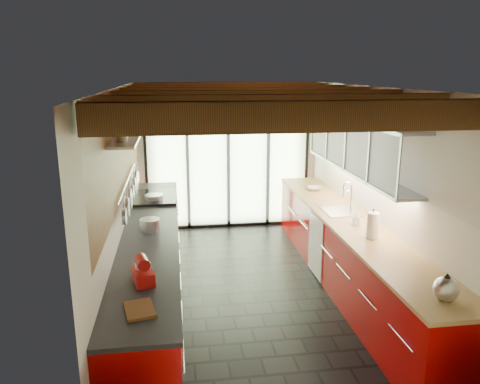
{
  "coord_description": "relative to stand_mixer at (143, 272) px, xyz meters",
  "views": [
    {
      "loc": [
        -0.95,
        -5.47,
        2.79
      ],
      "look_at": [
        -0.12,
        0.4,
        1.25
      ],
      "focal_mm": 35.0,
      "sensor_mm": 36.0,
      "label": 1
    }
  ],
  "objects": [
    {
      "name": "upper_cabinets_right",
      "position": [
        2.7,
        1.76,
        0.83
      ],
      "size": [
        0.34,
        3.0,
        3.0
      ],
      "color": "silver",
      "rests_on": "ground"
    },
    {
      "name": "range_stove",
      "position": [
        -0.01,
        2.91,
        -0.55
      ],
      "size": [
        0.66,
        0.9,
        0.97
      ],
      "color": "silver",
      "rests_on": "ground"
    },
    {
      "name": "paper_towel",
      "position": [
        2.54,
        0.8,
        0.05
      ],
      "size": [
        0.17,
        0.17,
        0.36
      ],
      "color": "white",
      "rests_on": "right_counter"
    },
    {
      "name": "room_shell",
      "position": [
        1.27,
        1.46,
        0.63
      ],
      "size": [
        5.5,
        5.5,
        5.5
      ],
      "color": "silver",
      "rests_on": "ground"
    },
    {
      "name": "soap_bottle",
      "position": [
        2.54,
        1.29,
        -0.02
      ],
      "size": [
        0.1,
        0.1,
        0.17
      ],
      "primitive_type": "imported",
      "rotation": [
        0.0,
        0.0,
        -0.27
      ],
      "color": "silver",
      "rests_on": "right_counter"
    },
    {
      "name": "kettle",
      "position": [
        2.54,
        -0.7,
        0.01
      ],
      "size": [
        0.24,
        0.28,
        0.25
      ],
      "color": "silver",
      "rests_on": "right_counter"
    },
    {
      "name": "left_counter",
      "position": [
        -0.01,
        1.46,
        -0.56
      ],
      "size": [
        0.68,
        5.0,
        0.92
      ],
      "color": "#AD0707",
      "rests_on": "ground"
    },
    {
      "name": "pot_small",
      "position": [
        0.0,
        2.74,
        -0.05
      ],
      "size": [
        0.28,
        0.28,
        0.1
      ],
      "primitive_type": "cylinder",
      "rotation": [
        0.0,
        0.0,
        0.02
      ],
      "color": "silver",
      "rests_on": "left_counter"
    },
    {
      "name": "ground",
      "position": [
        1.27,
        1.46,
        -1.02
      ],
      "size": [
        5.5,
        5.5,
        0.0
      ],
      "primitive_type": "plane",
      "color": "black",
      "rests_on": "ground"
    },
    {
      "name": "left_wall_fixtures",
      "position": [
        -0.2,
        1.75,
        0.76
      ],
      "size": [
        0.28,
        2.6,
        0.96
      ],
      "color": "silver",
      "rests_on": "ground"
    },
    {
      "name": "ceiling_beams",
      "position": [
        1.27,
        1.84,
        1.44
      ],
      "size": [
        3.14,
        5.06,
        4.9
      ],
      "color": "#593316",
      "rests_on": "ground"
    },
    {
      "name": "sink_assembly",
      "position": [
        2.56,
        1.86,
        -0.06
      ],
      "size": [
        0.45,
        0.52,
        0.43
      ],
      "color": "silver",
      "rests_on": "right_counter"
    },
    {
      "name": "pot_large",
      "position": [
        0.0,
        1.41,
        -0.03
      ],
      "size": [
        0.28,
        0.28,
        0.15
      ],
      "primitive_type": "cylinder",
      "rotation": [
        0.0,
        0.0,
        0.15
      ],
      "color": "silver",
      "rests_on": "left_counter"
    },
    {
      "name": "stand_mixer",
      "position": [
        0.0,
        0.0,
        0.0
      ],
      "size": [
        0.23,
        0.32,
        0.26
      ],
      "color": "red",
      "rests_on": "left_counter"
    },
    {
      "name": "bowl",
      "position": [
        2.54,
        3.07,
        -0.08
      ],
      "size": [
        0.26,
        0.26,
        0.06
      ],
      "primitive_type": "imported",
      "rotation": [
        0.0,
        0.0,
        -0.15
      ],
      "color": "silver",
      "rests_on": "right_counter"
    },
    {
      "name": "right_counter",
      "position": [
        2.54,
        1.46,
        -0.56
      ],
      "size": [
        0.68,
        5.0,
        0.92
      ],
      "color": "#AD0707",
      "rests_on": "ground"
    },
    {
      "name": "glass_door",
      "position": [
        1.27,
        4.15,
        0.64
      ],
      "size": [
        2.95,
        0.1,
        2.9
      ],
      "color": "#C6EAAD",
      "rests_on": "ground"
    },
    {
      "name": "cutting_board",
      "position": [
        0.0,
        -0.54,
        -0.09
      ],
      "size": [
        0.29,
        0.35,
        0.03
      ],
      "primitive_type": "cube",
      "rotation": [
        0.0,
        0.0,
        0.21
      ],
      "color": "brown",
      "rests_on": "left_counter"
    }
  ]
}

